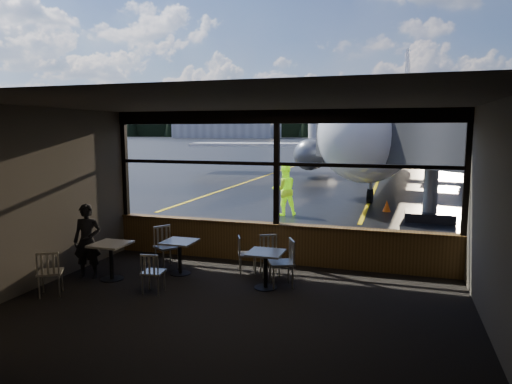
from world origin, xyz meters
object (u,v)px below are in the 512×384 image
at_px(cafe_table_near, 266,270).
at_px(chair_near_e, 281,263).
at_px(chair_mid_s, 153,272).
at_px(jet_bridge, 431,147).
at_px(chair_mid_w, 167,248).
at_px(cone_nose, 387,206).
at_px(chair_near_w, 247,254).
at_px(cafe_table_left, 111,262).
at_px(chair_left_s, 50,273).
at_px(passenger, 87,241).
at_px(cafe_table_mid, 180,258).
at_px(chair_near_n, 270,256).
at_px(ground_crew, 284,190).
at_px(airliner, 395,95).

height_order(cafe_table_near, chair_near_e, chair_near_e).
bearing_deg(chair_mid_s, jet_bridge, 50.11).
relative_size(chair_mid_s, chair_mid_w, 0.85).
xyz_separation_m(chair_mid_w, cone_nose, (4.49, 8.95, -0.26)).
distance_m(chair_near_e, chair_near_w, 1.14).
height_order(cafe_table_left, chair_near_w, chair_near_w).
bearing_deg(chair_near_w, cone_nose, 139.51).
relative_size(chair_near_e, chair_mid_w, 1.01).
bearing_deg(chair_left_s, passenger, 58.09).
relative_size(chair_near_e, passenger, 0.61).
distance_m(cafe_table_near, cone_nose, 9.77).
bearing_deg(chair_left_s, cafe_table_left, 32.63).
height_order(cafe_table_mid, chair_near_w, chair_near_w).
xyz_separation_m(cafe_table_near, chair_mid_s, (-1.94, -0.87, 0.03)).
height_order(chair_near_n, ground_crew, ground_crew).
xyz_separation_m(airliner, cafe_table_mid, (-3.98, -22.79, -4.96)).
bearing_deg(chair_near_n, chair_near_w, -33.14).
bearing_deg(jet_bridge, chair_mid_w, -131.21).
xyz_separation_m(chair_near_w, cone_nose, (2.68, 8.73, -0.19)).
height_order(chair_mid_s, cone_nose, chair_mid_s).
relative_size(airliner, chair_near_w, 43.06).
bearing_deg(cafe_table_left, chair_near_e, 10.04).
relative_size(jet_bridge, chair_near_e, 12.20).
bearing_deg(chair_left_s, cafe_table_mid, 15.77).
bearing_deg(cone_nose, chair_near_w, -107.06).
distance_m(passenger, cone_nose, 11.56).
bearing_deg(chair_mid_s, chair_near_w, 46.04).
relative_size(chair_mid_s, chair_left_s, 0.91).
distance_m(jet_bridge, cafe_table_left, 10.31).
xyz_separation_m(cafe_table_left, chair_mid_s, (1.22, -0.43, 0.02)).
relative_size(chair_near_w, cone_nose, 1.89).
relative_size(chair_near_n, chair_left_s, 0.98).
bearing_deg(chair_near_n, chair_mid_w, -22.92).
bearing_deg(cafe_table_left, chair_near_n, 21.83).
height_order(chair_mid_s, ground_crew, ground_crew).
bearing_deg(chair_mid_w, chair_near_n, 127.50).
bearing_deg(cafe_table_left, jet_bridge, 49.71).
height_order(airliner, cone_nose, airliner).
distance_m(jet_bridge, passenger, 10.60).
bearing_deg(chair_mid_s, passenger, 160.33).
relative_size(jet_bridge, passenger, 7.50).
relative_size(cafe_table_mid, chair_near_n, 0.85).
relative_size(chair_near_e, cone_nose, 2.23).
distance_m(airliner, chair_mid_w, 23.44).
xyz_separation_m(chair_left_s, passenger, (0.00, 1.08, 0.34)).
relative_size(airliner, chair_near_e, 36.46).
xyz_separation_m(cafe_table_left, chair_near_n, (3.04, 1.22, 0.04)).
bearing_deg(ground_crew, chair_mid_s, 56.46).
relative_size(cafe_table_near, cafe_table_left, 0.95).
relative_size(jet_bridge, cafe_table_left, 15.14).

